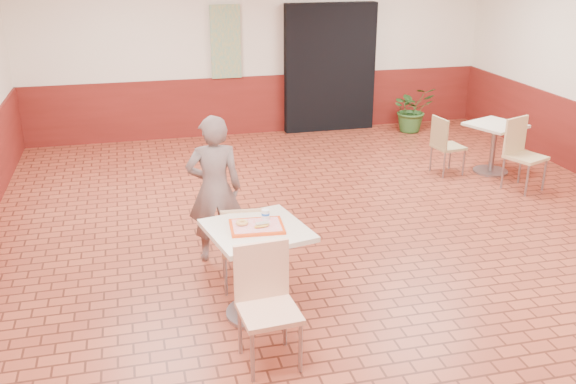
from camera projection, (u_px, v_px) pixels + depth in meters
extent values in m
cube|color=brown|center=(358.00, 255.00, 6.86)|extent=(8.00, 10.00, 0.01)
cube|color=beige|center=(261.00, 46.00, 10.84)|extent=(8.00, 0.01, 3.00)
cube|color=#611712|center=(262.00, 104.00, 11.18)|extent=(8.00, 0.04, 1.00)
cube|color=black|center=(330.00, 68.00, 11.15)|extent=(1.60, 0.22, 2.20)
cube|color=gray|center=(226.00, 42.00, 10.62)|extent=(0.50, 0.03, 1.20)
cube|color=beige|center=(257.00, 230.00, 5.46)|extent=(0.80, 0.80, 0.04)
cylinder|color=gray|center=(258.00, 274.00, 5.61)|extent=(0.09, 0.09, 0.80)
cylinder|color=gray|center=(258.00, 312.00, 5.75)|extent=(0.58, 0.58, 0.03)
cube|color=#E8AF8B|center=(269.00, 313.00, 4.93)|extent=(0.47, 0.47, 0.04)
cube|color=#E8AF8B|center=(261.00, 271.00, 5.01)|extent=(0.44, 0.06, 0.49)
cylinder|color=gray|center=(253.00, 357.00, 4.79)|extent=(0.03, 0.03, 0.43)
cylinder|color=gray|center=(300.00, 348.00, 4.90)|extent=(0.03, 0.03, 0.43)
cylinder|color=gray|center=(240.00, 330.00, 5.12)|extent=(0.03, 0.03, 0.43)
cylinder|color=gray|center=(285.00, 322.00, 5.24)|extent=(0.03, 0.03, 0.43)
cube|color=tan|center=(242.00, 247.00, 6.10)|extent=(0.44, 0.44, 0.04)
cube|color=tan|center=(243.00, 232.00, 5.85)|extent=(0.40, 0.07, 0.44)
cylinder|color=gray|center=(259.00, 258.00, 6.36)|extent=(0.03, 0.03, 0.39)
cylinder|color=gray|center=(224.00, 260.00, 6.31)|extent=(0.03, 0.03, 0.39)
cylinder|color=gray|center=(262.00, 274.00, 6.04)|extent=(0.03, 0.03, 0.39)
cylinder|color=gray|center=(226.00, 277.00, 6.00)|extent=(0.03, 0.03, 0.39)
imported|color=#6B5753|center=(214.00, 189.00, 6.51)|extent=(0.58, 0.39, 1.55)
cube|color=red|center=(257.00, 227.00, 5.45)|extent=(0.45, 0.35, 0.03)
cube|color=#E18585|center=(257.00, 225.00, 5.44)|extent=(0.40, 0.30, 0.00)
torus|color=#D69C4E|center=(242.00, 223.00, 5.45)|extent=(0.13, 0.13, 0.03)
ellipsoid|color=#EEBA45|center=(262.00, 225.00, 5.40)|extent=(0.14, 0.09, 0.03)
cube|color=silver|center=(262.00, 223.00, 5.39)|extent=(0.12, 0.07, 0.01)
ellipsoid|color=gold|center=(256.00, 227.00, 5.38)|extent=(0.03, 0.03, 0.02)
cylinder|color=silver|center=(266.00, 214.00, 5.55)|extent=(0.07, 0.07, 0.09)
cylinder|color=blue|center=(266.00, 214.00, 5.54)|extent=(0.07, 0.07, 0.02)
cube|color=beige|center=(496.00, 125.00, 9.12)|extent=(0.69, 0.69, 0.04)
cylinder|color=gray|center=(493.00, 149.00, 9.25)|extent=(0.08, 0.08, 0.69)
cylinder|color=gray|center=(490.00, 171.00, 9.36)|extent=(0.49, 0.49, 0.03)
cube|color=tan|center=(448.00, 147.00, 9.18)|extent=(0.44, 0.44, 0.04)
cube|color=tan|center=(439.00, 133.00, 9.04)|extent=(0.08, 0.39, 0.42)
cylinder|color=gray|center=(464.00, 163.00, 9.17)|extent=(0.03, 0.03, 0.38)
cylinder|color=gray|center=(450.00, 156.00, 9.46)|extent=(0.03, 0.03, 0.38)
cylinder|color=gray|center=(444.00, 165.00, 9.06)|extent=(0.03, 0.03, 0.38)
cylinder|color=gray|center=(431.00, 159.00, 9.34)|extent=(0.03, 0.03, 0.38)
cube|color=#D5BA80|center=(526.00, 157.00, 8.54)|extent=(0.57, 0.57, 0.04)
cube|color=#D5BA80|center=(516.00, 135.00, 8.60)|extent=(0.42, 0.19, 0.48)
cylinder|color=gray|center=(527.00, 181.00, 8.38)|extent=(0.03, 0.03, 0.43)
cylinder|color=gray|center=(544.00, 175.00, 8.59)|extent=(0.03, 0.03, 0.43)
cylinder|color=gray|center=(503.00, 173.00, 8.67)|extent=(0.03, 0.03, 0.43)
cylinder|color=gray|center=(520.00, 168.00, 8.88)|extent=(0.03, 0.03, 0.43)
imported|color=#2D5A24|center=(412.00, 109.00, 11.28)|extent=(0.76, 0.67, 0.81)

